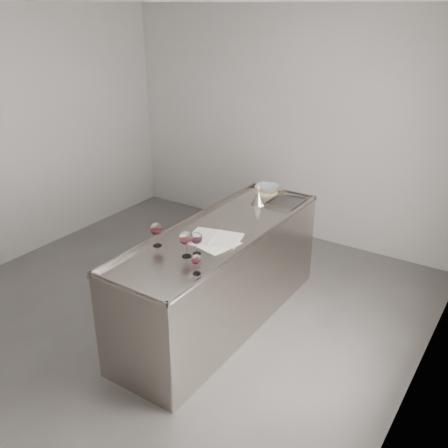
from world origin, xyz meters
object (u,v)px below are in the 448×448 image
Objects in this scene: counter at (221,277)px; wine_glass_right at (186,239)px; notebook at (215,237)px; wine_glass_left at (156,230)px; ceramic_bowl at (267,188)px; wine_funnel at (258,199)px; wine_glass_middle at (197,239)px; wine_glass_small at (196,260)px.

wine_glass_right is (0.04, -0.56, 0.62)m from counter.
wine_glass_right is at bearing -103.67° from notebook.
wine_glass_right is at bearing -85.47° from counter.
notebook is at bearing 50.49° from wine_glass_left.
wine_glass_left is 1.63m from ceramic_bowl.
wine_funnel is at bearing 79.51° from wine_glass_left.
wine_glass_left is 0.37m from wine_glass_middle.
ceramic_bowl is (-0.18, 1.63, -0.11)m from wine_glass_right.
wine_funnel is at bearing -74.84° from ceramic_bowl.
wine_glass_left is at bearing -169.98° from wine_glass_middle.
counter is at bearing -82.85° from ceramic_bowl.
notebook is (0.32, 0.38, -0.14)m from wine_glass_left.
wine_glass_right is 0.44× the size of notebook.
wine_glass_small is at bearing -77.26° from ceramic_bowl.
counter is 0.90m from wine_funnel.
wine_glass_left is 0.42× the size of notebook.
notebook is (-0.00, 0.40, -0.15)m from wine_glass_right.
wine_glass_small is at bearing -19.63° from wine_glass_left.
counter is 12.71× the size of wine_glass_middle.
wine_glass_left is 1.29m from wine_funnel.
wine_glass_small is 1.50m from wine_funnel.
wine_glass_middle is 0.87× the size of wine_glass_right.
wine_glass_left is (-0.28, -0.54, 0.61)m from counter.
wine_glass_left is at bearing 177.09° from wine_glass_right.
counter is 0.84m from wine_glass_right.
counter is at bearing 62.95° from wine_glass_left.
counter is at bearing 100.19° from wine_glass_middle.
wine_glass_right is 1.65m from ceramic_bowl.
wine_funnel is at bearing 102.15° from wine_glass_small.
wine_glass_left is 1.08× the size of wine_glass_middle.
notebook is 2.07× the size of ceramic_bowl.
wine_funnel is (-0.08, 0.88, 0.06)m from notebook.
wine_glass_middle reaches higher than ceramic_bowl.
wine_glass_small is (0.23, -0.18, -0.04)m from wine_glass_right.
wine_glass_small is 0.66× the size of ceramic_bowl.
notebook is 2.37× the size of wine_funnel.
wine_glass_right reaches higher than wine_funnel.
notebook is (0.04, -0.16, 0.47)m from counter.
wine_glass_middle reaches higher than wine_glass_small.
wine_glass_right is at bearing -117.39° from wine_glass_middle.
wine_glass_small is 1.86m from ceramic_bowl.
wine_glass_right is 1.39× the size of wine_glass_small.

